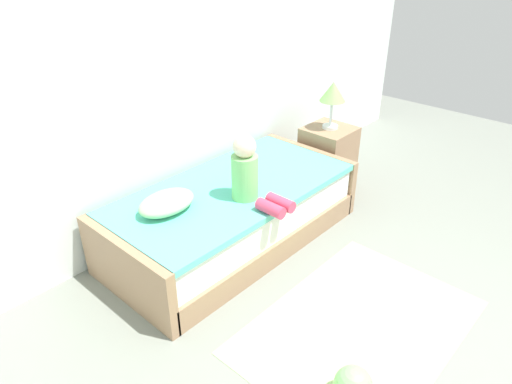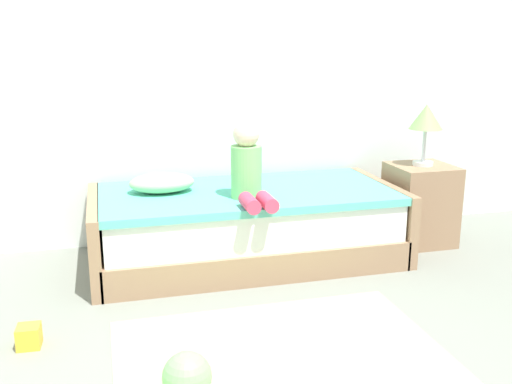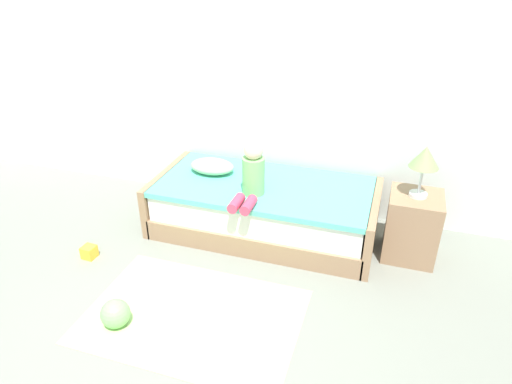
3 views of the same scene
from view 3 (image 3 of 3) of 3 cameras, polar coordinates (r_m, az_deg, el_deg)
name	(u,v)px [view 3 (image 3 of 3)]	position (r m, az deg, el deg)	size (l,w,h in m)	color
wall_rear	(263,66)	(4.48, 0.91, 15.59)	(7.20, 0.10, 2.90)	silver
bed	(264,208)	(4.33, 1.02, -2.06)	(2.11, 1.00, 0.50)	#997556
nightstand	(412,226)	(4.19, 19.08, -4.09)	(0.44, 0.44, 0.60)	#997556
table_lamp	(425,160)	(3.90, 20.53, 3.86)	(0.24, 0.24, 0.45)	silver
child_figure	(252,175)	(3.94, -0.54, 2.22)	(0.20, 0.51, 0.50)	#7FC672
pillow	(212,166)	(4.44, -5.56, 3.26)	(0.44, 0.30, 0.13)	#99CC8C
toy_ball	(115,314)	(3.53, -17.33, -14.45)	(0.21, 0.21, 0.21)	#7FD872
area_rug	(193,316)	(3.55, -7.91, -15.19)	(1.60, 1.10, 0.01)	#B2D189
toy_block	(89,252)	(4.32, -20.31, -7.11)	(0.11, 0.11, 0.11)	yellow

